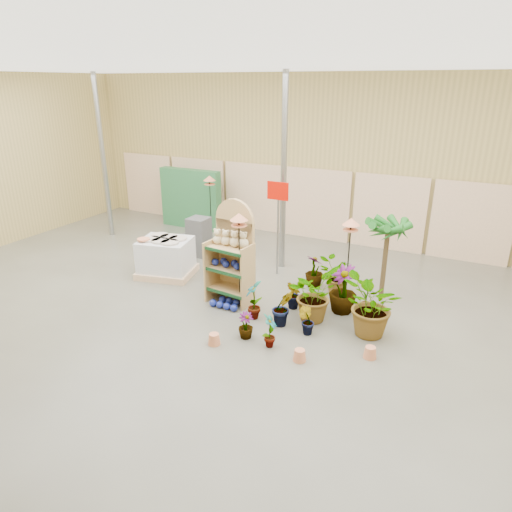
# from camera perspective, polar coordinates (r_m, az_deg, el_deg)

# --- Properties ---
(room) EXTENTS (15.20, 12.10, 4.70)m
(room) POSITION_cam_1_polar(r_m,az_deg,el_deg) (8.35, -3.69, 6.84)
(room) COLOR #514F44
(room) RESTS_ON ground
(display_shelf) EXTENTS (0.94, 0.64, 2.12)m
(display_shelf) POSITION_cam_1_polar(r_m,az_deg,el_deg) (9.20, -2.89, 0.06)
(display_shelf) COLOR #A88450
(display_shelf) RESTS_ON ground
(teddy_bears) EXTENTS (0.78, 0.21, 0.33)m
(teddy_bears) POSITION_cam_1_polar(r_m,az_deg,el_deg) (8.98, -3.09, 2.06)
(teddy_bears) COLOR #D6BD8B
(teddy_bears) RESTS_ON display_shelf
(gazing_balls_shelf) EXTENTS (0.78, 0.27, 0.15)m
(gazing_balls_shelf) POSITION_cam_1_polar(r_m,az_deg,el_deg) (9.15, -3.24, -0.96)
(gazing_balls_shelf) COLOR navy
(gazing_balls_shelf) RESTS_ON display_shelf
(gazing_balls_floor) EXTENTS (0.63, 0.39, 0.15)m
(gazing_balls_floor) POSITION_cam_1_polar(r_m,az_deg,el_deg) (9.23, -3.79, -5.94)
(gazing_balls_floor) COLOR navy
(gazing_balls_floor) RESTS_ON ground
(pallet_stack) EXTENTS (1.43, 1.27, 0.91)m
(pallet_stack) POSITION_cam_1_polar(r_m,az_deg,el_deg) (10.76, -11.17, -0.15)
(pallet_stack) COLOR tan
(pallet_stack) RESTS_ON ground
(charcoal_planters) EXTENTS (0.80, 0.50, 1.00)m
(charcoal_planters) POSITION_cam_1_polar(r_m,az_deg,el_deg) (11.96, -7.50, 2.11)
(charcoal_planters) COLOR #353535
(charcoal_planters) RESTS_ON ground
(trellis_stock) EXTENTS (2.00, 0.30, 1.80)m
(trellis_stock) POSITION_cam_1_polar(r_m,az_deg,el_deg) (14.16, -8.15, 7.09)
(trellis_stock) COLOR #286537
(trellis_stock) RESTS_ON ground
(offer_sign) EXTENTS (0.50, 0.08, 2.20)m
(offer_sign) POSITION_cam_1_polar(r_m,az_deg,el_deg) (10.25, 2.74, 5.80)
(offer_sign) COLOR gray
(offer_sign) RESTS_ON ground
(bird_table_front) EXTENTS (0.34, 0.34, 1.94)m
(bird_table_front) POSITION_cam_1_polar(r_m,az_deg,el_deg) (8.61, -2.15, 4.49)
(bird_table_front) COLOR black
(bird_table_front) RESTS_ON ground
(bird_table_right) EXTENTS (0.34, 0.34, 1.79)m
(bird_table_right) POSITION_cam_1_polar(r_m,az_deg,el_deg) (9.02, 11.79, 3.87)
(bird_table_right) COLOR black
(bird_table_right) RESTS_ON ground
(bird_table_back) EXTENTS (0.34, 0.34, 1.83)m
(bird_table_back) POSITION_cam_1_polar(r_m,az_deg,el_deg) (12.81, -5.83, 9.39)
(bird_table_back) COLOR black
(bird_table_back) RESTS_ON ground
(palm) EXTENTS (0.70, 0.70, 1.82)m
(palm) POSITION_cam_1_polar(r_m,az_deg,el_deg) (9.38, 16.21, 3.50)
(palm) COLOR #4D391F
(palm) RESTS_ON ground
(potted_plant_0) EXTENTS (0.40, 0.49, 0.79)m
(potted_plant_0) POSITION_cam_1_polar(r_m,az_deg,el_deg) (8.66, -0.25, -5.41)
(potted_plant_0) COLOR #175617
(potted_plant_0) RESTS_ON ground
(potted_plant_1) EXTENTS (0.51, 0.50, 0.72)m
(potted_plant_1) POSITION_cam_1_polar(r_m,az_deg,el_deg) (8.44, 3.35, -6.44)
(potted_plant_1) COLOR #175617
(potted_plant_1) RESTS_ON ground
(potted_plant_2) EXTENTS (0.88, 0.99, 1.04)m
(potted_plant_2) POSITION_cam_1_polar(r_m,az_deg,el_deg) (8.64, 7.15, -4.72)
(potted_plant_2) COLOR #175617
(potted_plant_2) RESTS_ON ground
(potted_plant_3) EXTENTS (0.70, 0.70, 0.96)m
(potted_plant_3) POSITION_cam_1_polar(r_m,az_deg,el_deg) (9.02, 10.82, -4.13)
(potted_plant_3) COLOR #175617
(potted_plant_3) RESTS_ON ground
(potted_plant_4) EXTENTS (0.40, 0.39, 0.63)m
(potted_plant_4) POSITION_cam_1_polar(r_m,az_deg,el_deg) (9.19, 13.69, -5.00)
(potted_plant_4) COLOR #175617
(potted_plant_4) RESTS_ON ground
(potted_plant_5) EXTENTS (0.43, 0.43, 0.61)m
(potted_plant_5) POSITION_cam_1_polar(r_m,az_deg,el_deg) (9.07, 4.78, -4.86)
(potted_plant_5) COLOR #175617
(potted_plant_5) RESTS_ON ground
(potted_plant_6) EXTENTS (0.95, 0.95, 0.80)m
(potted_plant_6) POSITION_cam_1_polar(r_m,az_deg,el_deg) (9.78, 10.05, -2.52)
(potted_plant_6) COLOR #175617
(potted_plant_6) RESTS_ON ground
(potted_plant_7) EXTENTS (0.37, 0.37, 0.48)m
(potted_plant_7) POSITION_cam_1_polar(r_m,az_deg,el_deg) (8.10, -1.29, -8.68)
(potted_plant_7) COLOR #175617
(potted_plant_7) RESTS_ON ground
(potted_plant_8) EXTENTS (0.30, 0.38, 0.63)m
(potted_plant_8) POSITION_cam_1_polar(r_m,az_deg,el_deg) (7.80, 1.74, -9.32)
(potted_plant_8) COLOR #175617
(potted_plant_8) RESTS_ON ground
(potted_plant_9) EXTENTS (0.28, 0.23, 0.51)m
(potted_plant_9) POSITION_cam_1_polar(r_m,az_deg,el_deg) (8.25, 6.31, -8.06)
(potted_plant_9) COLOR #175617
(potted_plant_9) RESTS_ON ground
(potted_plant_10) EXTENTS (0.98, 1.11, 1.16)m
(potted_plant_10) POSITION_cam_1_polar(r_m,az_deg,el_deg) (8.22, 14.28, -6.19)
(potted_plant_10) COLOR #175617
(potted_plant_10) RESTS_ON ground
(potted_plant_11) EXTENTS (0.54, 0.54, 0.72)m
(potted_plant_11) POSITION_cam_1_polar(r_m,az_deg,el_deg) (10.10, 7.31, -1.85)
(potted_plant_11) COLOR #175617
(potted_plant_11) RESTS_ON ground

